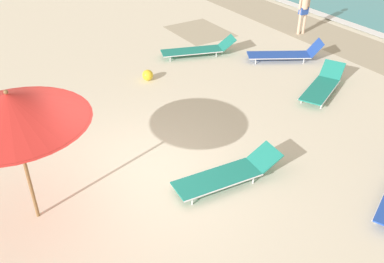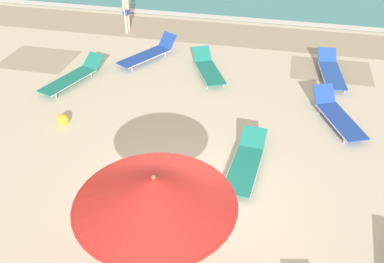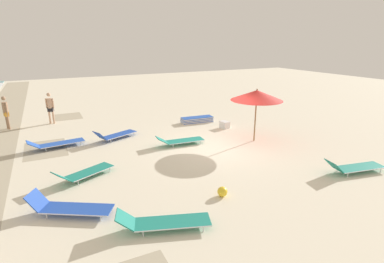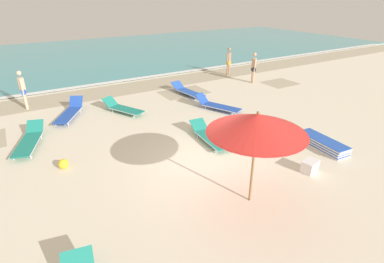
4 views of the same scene
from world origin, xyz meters
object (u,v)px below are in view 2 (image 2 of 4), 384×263
at_px(sun_lounger_near_water_left, 246,162).
at_px(beach_umbrella, 155,192).
at_px(sun_lounger_under_umbrella, 149,53).
at_px(sun_lounger_mid_beach_solo, 208,68).
at_px(sun_lounger_mid_beach_pair_b, 73,76).
at_px(sun_lounger_mid_beach_pair_a, 338,115).
at_px(beachgoer_strolling_adult, 126,6).
at_px(sun_lounger_beside_umbrella, 331,71).
at_px(beach_ball, 63,120).

bearing_deg(sun_lounger_near_water_left, beach_umbrella, -102.10).
relative_size(sun_lounger_under_umbrella, sun_lounger_mid_beach_solo, 1.05).
xyz_separation_m(sun_lounger_mid_beach_solo, sun_lounger_mid_beach_pair_b, (-3.89, -1.40, -0.01)).
relative_size(sun_lounger_mid_beach_pair_a, sun_lounger_mid_beach_pair_b, 0.92).
distance_m(beach_umbrella, beachgoer_strolling_adult, 11.40).
bearing_deg(sun_lounger_beside_umbrella, sun_lounger_mid_beach_pair_a, -95.80).
distance_m(sun_lounger_mid_beach_solo, beach_ball, 4.77).
relative_size(sun_lounger_mid_beach_pair_a, beach_ball, 7.18).
xyz_separation_m(sun_lounger_under_umbrella, sun_lounger_mid_beach_solo, (2.14, -0.66, -0.00)).
relative_size(beach_umbrella, sun_lounger_mid_beach_solo, 1.16).
relative_size(beach_umbrella, beachgoer_strolling_adult, 1.40).
distance_m(sun_lounger_mid_beach_pair_a, sun_lounger_mid_beach_pair_b, 7.71).
bearing_deg(beach_umbrella, sun_lounger_mid_beach_pair_a, 61.65).
xyz_separation_m(beach_umbrella, sun_lounger_mid_beach_solo, (-0.67, 7.71, -1.95)).
bearing_deg(sun_lounger_near_water_left, beach_ball, 175.76).
xyz_separation_m(beachgoer_strolling_adult, beach_ball, (0.49, -6.36, -0.85)).
bearing_deg(sun_lounger_mid_beach_solo, sun_lounger_under_umbrella, 136.87).
bearing_deg(sun_lounger_mid_beach_solo, beach_ball, -157.24).
height_order(beach_umbrella, sun_lounger_mid_beach_pair_b, beach_umbrella).
relative_size(sun_lounger_beside_umbrella, sun_lounger_near_water_left, 1.07).
xyz_separation_m(sun_lounger_mid_beach_pair_b, beach_ball, (0.74, -2.19, -0.05)).
relative_size(sun_lounger_under_umbrella, sun_lounger_mid_beach_pair_b, 0.93).
bearing_deg(sun_lounger_mid_beach_pair_a, sun_lounger_under_umbrella, 132.59).
height_order(beach_umbrella, beach_ball, beach_umbrella).
relative_size(sun_lounger_near_water_left, beach_ball, 7.19).
bearing_deg(sun_lounger_under_umbrella, beachgoer_strolling_adult, 155.63).
xyz_separation_m(sun_lounger_near_water_left, beach_ball, (-4.84, 0.78, -0.05)).
xyz_separation_m(sun_lounger_under_umbrella, beachgoer_strolling_adult, (-1.50, 2.12, 0.78)).
height_order(sun_lounger_mid_beach_pair_a, beach_ball, sun_lounger_mid_beach_pair_a).
height_order(sun_lounger_mid_beach_solo, sun_lounger_mid_beach_pair_a, sun_lounger_mid_beach_pair_a).
xyz_separation_m(sun_lounger_mid_beach_solo, beachgoer_strolling_adult, (-3.64, 2.78, 0.79)).
height_order(beach_umbrella, sun_lounger_mid_beach_pair_a, beach_umbrella).
relative_size(sun_lounger_beside_umbrella, sun_lounger_mid_beach_pair_a, 1.07).
bearing_deg(sun_lounger_near_water_left, sun_lounger_mid_beach_pair_b, 156.91).
distance_m(sun_lounger_under_umbrella, beachgoer_strolling_adult, 2.71).
distance_m(sun_lounger_mid_beach_pair_b, beach_ball, 2.31).
bearing_deg(beach_umbrella, beachgoer_strolling_adult, 112.33).
height_order(sun_lounger_near_water_left, beachgoer_strolling_adult, beachgoer_strolling_adult).
height_order(beach_umbrella, sun_lounger_near_water_left, beach_umbrella).
distance_m(sun_lounger_near_water_left, beach_ball, 4.91).
xyz_separation_m(beach_umbrella, sun_lounger_beside_umbrella, (3.08, 8.39, -1.95)).
xyz_separation_m(sun_lounger_under_umbrella, beach_ball, (-1.01, -4.25, -0.06)).
height_order(sun_lounger_mid_beach_pair_b, beach_ball, sun_lounger_mid_beach_pair_b).
bearing_deg(sun_lounger_mid_beach_pair_b, sun_lounger_near_water_left, -9.25).
bearing_deg(sun_lounger_mid_beach_solo, sun_lounger_near_water_left, -94.70).
bearing_deg(sun_lounger_beside_umbrella, beach_ball, -155.21).
bearing_deg(beachgoer_strolling_adult, beach_umbrella, -150.72).
bearing_deg(beach_ball, sun_lounger_mid_beach_solo, 48.71).
xyz_separation_m(sun_lounger_mid_beach_pair_a, beach_ball, (-6.95, -1.67, -0.06)).
bearing_deg(sun_lounger_beside_umbrella, sun_lounger_mid_beach_solo, -176.69).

